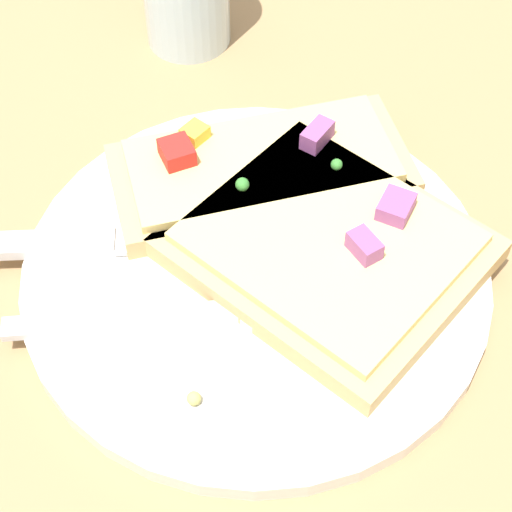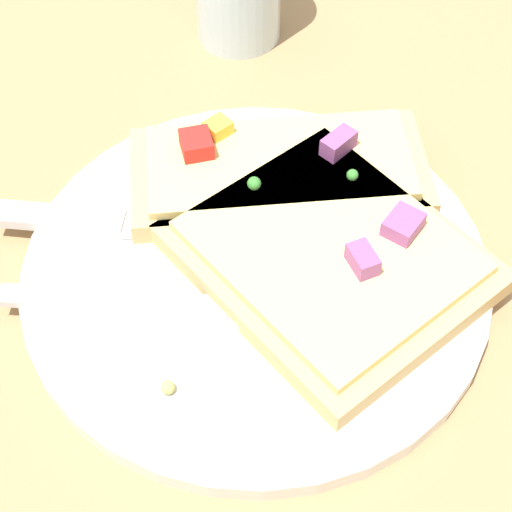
{
  "view_description": "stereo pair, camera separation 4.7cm",
  "coord_description": "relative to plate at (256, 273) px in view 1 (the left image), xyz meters",
  "views": [
    {
      "loc": [
        0.05,
        0.28,
        0.4
      ],
      "look_at": [
        0.0,
        0.0,
        0.02
      ],
      "focal_mm": 60.0,
      "sensor_mm": 36.0,
      "label": 1
    },
    {
      "loc": [
        0.01,
        0.29,
        0.4
      ],
      "look_at": [
        0.0,
        0.0,
        0.02
      ],
      "focal_mm": 60.0,
      "sensor_mm": 36.0,
      "label": 2
    }
  ],
  "objects": [
    {
      "name": "knife",
      "position": [
        0.07,
        -0.03,
        0.01
      ],
      "size": [
        0.2,
        0.05,
        0.01
      ],
      "rotation": [
        0.0,
        0.0,
        9.29
      ],
      "color": "silver",
      "rests_on": "plate"
    },
    {
      "name": "fork",
      "position": [
        0.03,
        0.03,
        0.01
      ],
      "size": [
        0.2,
        0.04,
        0.01
      ],
      "rotation": [
        0.0,
        0.0,
        9.33
      ],
      "color": "silver",
      "rests_on": "plate"
    },
    {
      "name": "crumb_scatter",
      "position": [
        -0.05,
        0.04,
        0.01
      ],
      "size": [
        0.16,
        0.12,
        0.01
      ],
      "color": "tan",
      "rests_on": "plate"
    },
    {
      "name": "pizza_slice_main",
      "position": [
        -0.04,
        -0.0,
        0.02
      ],
      "size": [
        0.2,
        0.21,
        0.03
      ],
      "rotation": [
        0.0,
        0.0,
        5.38
      ],
      "color": "tan",
      "rests_on": "plate"
    },
    {
      "name": "ground_plane",
      "position": [
        0.0,
        0.0,
        -0.01
      ],
      "size": [
        4.0,
        4.0,
        0.0
      ],
      "primitive_type": "plane",
      "color": "#9E7A51"
    },
    {
      "name": "pizza_slice_corner",
      "position": [
        -0.02,
        -0.07,
        0.02
      ],
      "size": [
        0.18,
        0.09,
        0.03
      ],
      "rotation": [
        0.0,
        0.0,
        0.07
      ],
      "color": "tan",
      "rests_on": "plate"
    },
    {
      "name": "plate",
      "position": [
        0.0,
        0.0,
        0.0
      ],
      "size": [
        0.26,
        0.26,
        0.01
      ],
      "color": "silver",
      "rests_on": "ground"
    }
  ]
}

